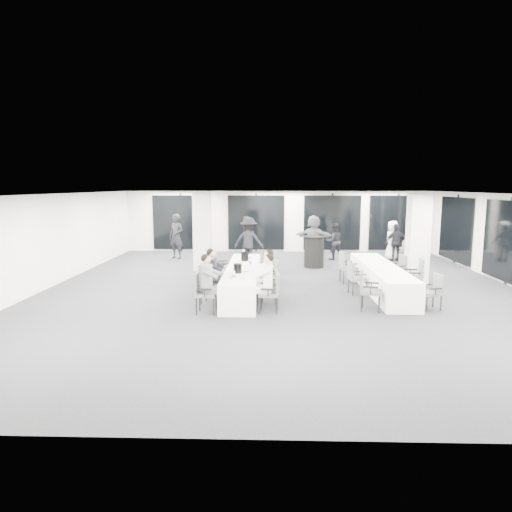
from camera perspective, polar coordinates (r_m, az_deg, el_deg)
The scene contains 43 objects.
room at distance 14.38m, azimuth 6.73°, elevation 2.11°, with size 14.04×16.04×2.84m.
column_left at distance 16.57m, azimuth -6.72°, elevation 3.04°, with size 0.60×0.60×2.80m, color silver.
column_right at distance 14.93m, azimuth 19.56°, elevation 1.96°, with size 0.60×0.60×2.80m, color silver.
banquet_table_main at distance 13.09m, azimuth -1.68°, elevation -2.98°, with size 0.90×5.00×0.75m, color white.
banquet_table_side at distance 13.78m, azimuth 15.32°, elevation -2.70°, with size 0.90×5.00×0.75m, color white.
cocktail_table at distance 17.24m, azimuth 7.26°, elevation 0.55°, with size 0.84×0.84×1.17m.
chair_main_left_near at distance 11.06m, azimuth -6.67°, elevation -4.27°, with size 0.51×0.57×0.98m.
chair_main_left_second at distance 11.99m, azimuth -6.02°, elevation -3.11°, with size 0.59×0.63×1.02m.
chair_main_left_mid at distance 12.77m, azimuth -5.47°, elevation -2.76°, with size 0.54×0.56×0.87m.
chair_main_left_fourth at distance 13.69m, azimuth -5.05°, elevation -1.58°, with size 0.54×0.60×1.03m.
chair_main_left_far at distance 14.80m, azimuth -4.50°, elevation -1.05°, with size 0.53×0.57×0.91m.
chair_main_right_near at distance 11.06m, azimuth 2.03°, elevation -4.30°, with size 0.51×0.56×0.95m.
chair_main_right_second at distance 11.80m, azimuth 1.99°, elevation -3.57°, with size 0.51×0.55×0.91m.
chair_main_right_mid at distance 12.88m, azimuth 1.99°, elevation -2.39°, with size 0.54×0.58×0.96m.
chair_main_right_fourth at distance 13.50m, azimuth 1.94°, elevation -2.08°, with size 0.50×0.54×0.87m.
chair_main_right_far at distance 14.65m, azimuth 1.95°, elevation -1.06°, with size 0.54×0.58×0.94m.
chair_side_left_near at distance 11.55m, azimuth 13.77°, elevation -3.90°, with size 0.60×0.63×0.98m.
chair_side_left_mid at distance 13.19m, azimuth 12.25°, elevation -2.43°, with size 0.53×0.56×0.92m.
chair_side_left_far at distance 14.63m, azimuth 11.18°, elevation -1.14°, with size 0.55×0.60×0.99m.
chair_side_right_near at distance 12.15m, azimuth 21.31°, elevation -3.91°, with size 0.51×0.55×0.88m.
chair_side_right_mid at distance 13.51m, azimuth 19.30°, elevation -2.18°, with size 0.59×0.64×1.04m.
chair_side_right_far at distance 15.06m, azimuth 17.39°, elevation -1.33°, with size 0.52×0.55×0.88m.
seated_guest_a at distance 10.98m, azimuth -5.83°, elevation -2.99°, with size 0.50×0.38×1.44m.
seated_guest_b at distance 11.91m, azimuth -5.23°, elevation -2.05°, with size 0.50×0.38×1.44m.
seated_guest_c at distance 11.00m, azimuth 1.17°, elevation -2.91°, with size 0.50×0.38×1.44m.
seated_guest_d at distance 11.75m, azimuth 1.21°, elevation -2.15°, with size 0.50×0.38×1.44m.
standing_guest_a at distance 18.43m, azimuth -1.05°, elevation 2.53°, with size 0.75×0.61×2.07m, color black.
standing_guest_b at distance 19.12m, azimuth 9.72°, elevation 2.13°, with size 0.84×0.51×1.74m, color black.
standing_guest_c at distance 17.87m, azimuth -0.91°, elevation 2.32°, with size 1.33×0.68×2.06m, color black.
standing_guest_d at distance 19.28m, azimuth 17.14°, elevation 1.91°, with size 1.02×0.57×1.73m, color black.
standing_guest_e at distance 19.53m, azimuth 16.68°, elevation 2.18°, with size 0.89×0.54×1.84m, color white.
standing_guest_f at distance 19.10m, azimuth 7.23°, elevation 2.70°, with size 1.91×0.73×2.08m, color slate.
standing_guest_g at distance 19.39m, azimuth -9.94°, elevation 2.79°, with size 0.77×0.62×2.12m, color black.
standing_guest_h at distance 15.96m, azimuth 18.78°, elevation 0.85°, with size 0.94×0.57×1.94m, color slate.
ice_bucket_near at distance 12.11m, azimuth -2.30°, elevation -1.55°, with size 0.22×0.22×0.25m, color black.
ice_bucket_far at distance 14.06m, azimuth -1.41°, elevation -0.05°, with size 0.24×0.24×0.27m, color black.
water_bottle_a at distance 11.28m, azimuth -2.80°, elevation -2.38°, with size 0.07×0.07×0.22m, color silver.
water_bottle_b at distance 13.17m, azimuth -0.75°, elevation -0.71°, with size 0.08×0.08×0.24m, color silver.
water_bottle_c at distance 14.90m, azimuth -1.57°, elevation 0.38°, with size 0.07×0.07×0.23m, color silver.
plate_a at distance 11.49m, azimuth -3.01°, elevation -2.68°, with size 0.22×0.22×0.03m.
plate_b at distance 11.35m, azimuth -1.70°, elevation -2.82°, with size 0.19×0.19×0.03m.
plate_c at distance 12.28m, azimuth -1.20°, elevation -1.92°, with size 0.21×0.21×0.03m.
wine_glass at distance 11.09m, azimuth -0.76°, elevation -2.42°, with size 0.07×0.07×0.19m.
Camera 1 is at (-0.38, -13.11, 3.05)m, focal length 32.00 mm.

